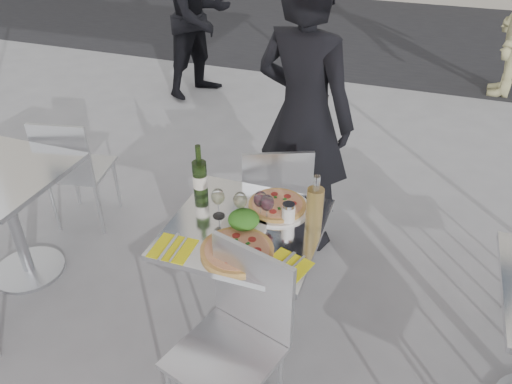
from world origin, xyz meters
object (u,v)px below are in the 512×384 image
(side_chair_lfar, at_px, (73,165))
(salad_plate, at_px, (244,221))
(wineglass_white_a, at_px, (218,198))
(napkin_left, at_px, (173,248))
(chair_far, at_px, (275,197))
(chair_near, at_px, (238,329))
(woman_diner, at_px, (304,118))
(wineglass_red_a, at_px, (261,200))
(pedestrian_a, at_px, (200,17))
(wine_bottle, at_px, (200,177))
(carafe, at_px, (315,208))
(main_table, at_px, (246,259))
(wineglass_red_b, at_px, (267,204))
(wineglass_white_b, at_px, (240,201))
(pizza_far, at_px, (277,206))
(sugar_shaker, at_px, (288,213))
(pizza_near, at_px, (237,250))
(napkin_right, at_px, (286,266))

(side_chair_lfar, xyz_separation_m, salad_plate, (1.45, -0.55, 0.28))
(wineglass_white_a, distance_m, napkin_left, 0.33)
(chair_far, bearing_deg, chair_near, 75.47)
(woman_diner, height_order, wineglass_red_a, woman_diner)
(side_chair_lfar, distance_m, pedestrian_a, 2.64)
(wine_bottle, bearing_deg, chair_far, 58.49)
(wine_bottle, height_order, carafe, wine_bottle)
(main_table, height_order, salad_plate, salad_plate)
(wineglass_white_a, distance_m, wineglass_red_b, 0.24)
(woman_diner, relative_size, wineglass_red_a, 11.42)
(side_chair_lfar, bearing_deg, pedestrian_a, -96.34)
(carafe, distance_m, wineglass_red_a, 0.26)
(wineglass_white_b, relative_size, wineglass_red_a, 1.00)
(wineglass_red_a, bearing_deg, pizza_far, 65.53)
(sugar_shaker, height_order, napkin_left, sugar_shaker)
(main_table, relative_size, chair_near, 0.83)
(woman_diner, xyz_separation_m, salad_plate, (-0.03, -0.96, -0.11))
(chair_far, relative_size, woman_diner, 0.49)
(chair_near, height_order, sugar_shaker, chair_near)
(side_chair_lfar, height_order, wineglass_white_a, wineglass_white_a)
(pizza_near, height_order, wineglass_white_a, wineglass_white_a)
(chair_far, height_order, side_chair_lfar, chair_far)
(pizza_near, xyz_separation_m, pizza_far, (0.07, 0.38, 0.01))
(chair_near, bearing_deg, salad_plate, 123.24)
(pizza_far, bearing_deg, wine_bottle, -176.79)
(pedestrian_a, xyz_separation_m, wineglass_red_b, (1.79, -3.08, 0.01))
(wineglass_red_b, bearing_deg, pedestrian_a, 120.11)
(wine_bottle, bearing_deg, wineglass_red_b, -15.01)
(carafe, relative_size, wineglass_red_a, 1.84)
(chair_far, relative_size, wine_bottle, 3.00)
(chair_near, relative_size, pedestrian_a, 0.53)
(sugar_shaker, bearing_deg, pizza_near, -117.51)
(side_chair_lfar, relative_size, salad_plate, 3.86)
(main_table, xyz_separation_m, napkin_right, (0.27, -0.21, 0.21))
(wineglass_white_a, bearing_deg, napkin_left, -108.10)
(wine_bottle, bearing_deg, pedestrian_a, 115.04)
(chair_near, xyz_separation_m, salad_plate, (-0.13, 0.42, 0.25))
(chair_far, xyz_separation_m, wine_bottle, (-0.27, -0.44, 0.34))
(pizza_near, height_order, pizza_far, pizza_far)
(salad_plate, bearing_deg, wineglass_red_a, 59.94)
(chair_far, relative_size, pizza_far, 2.69)
(wineglass_red_b, bearing_deg, sugar_shaker, 20.60)
(chair_far, bearing_deg, woman_diner, -124.27)
(wineglass_white_b, bearing_deg, sugar_shaker, 14.07)
(main_table, distance_m, wineglass_white_b, 0.32)
(woman_diner, height_order, napkin_right, woman_diner)
(chair_far, distance_m, side_chair_lfar, 1.41)
(chair_far, height_order, pizza_far, chair_far)
(pedestrian_a, xyz_separation_m, napkin_left, (1.45, -3.41, -0.09))
(wineglass_red_a, xyz_separation_m, napkin_right, (0.22, -0.29, -0.11))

